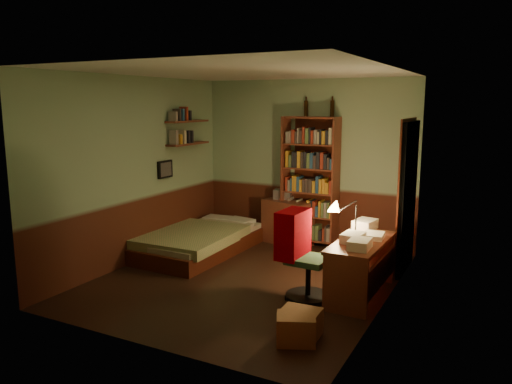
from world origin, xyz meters
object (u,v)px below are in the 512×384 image
at_px(desk, 361,268).
at_px(bookshelf, 310,182).
at_px(mini_stereo, 283,194).
at_px(cardboard_box_b, 300,323).
at_px(bed, 200,233).
at_px(desk_lamp, 356,207).
at_px(cardboard_box_a, 296,329).
at_px(dresser, 288,222).
at_px(office_chair, 308,261).

bearing_deg(desk, bookshelf, 128.56).
height_order(mini_stereo, cardboard_box_b, mini_stereo).
xyz_separation_m(bed, mini_stereo, (0.83, 1.18, 0.47)).
xyz_separation_m(desk_lamp, cardboard_box_b, (-0.08, -1.54, -0.87)).
relative_size(mini_stereo, cardboard_box_a, 0.78).
xyz_separation_m(dresser, office_chair, (1.15, -2.02, 0.10)).
bearing_deg(bookshelf, cardboard_box_a, -64.60).
distance_m(desk, cardboard_box_a, 1.45).
distance_m(bookshelf, office_chair, 2.33).
relative_size(office_chair, cardboard_box_b, 2.42).
bearing_deg(desk_lamp, dresser, 153.46).
relative_size(dresser, desk_lamp, 1.19).
bearing_deg(mini_stereo, bed, -138.93).
relative_size(bed, mini_stereo, 7.29).
relative_size(bed, dresser, 2.61).
distance_m(mini_stereo, cardboard_box_a, 3.61).
xyz_separation_m(mini_stereo, desk, (1.80, -1.77, -0.44)).
xyz_separation_m(desk, cardboard_box_b, (-0.23, -1.27, -0.20)).
xyz_separation_m(bed, bookshelf, (1.31, 1.14, 0.71)).
distance_m(dresser, desk, 2.33).
xyz_separation_m(bookshelf, desk_lamp, (1.16, -1.46, -0.01)).
xyz_separation_m(dresser, bookshelf, (0.33, 0.09, 0.66)).
relative_size(desk, cardboard_box_b, 3.34).
height_order(desk_lamp, cardboard_box_a, desk_lamp).
height_order(dresser, office_chair, office_chair).
bearing_deg(cardboard_box_a, desk_lamp, 87.80).
xyz_separation_m(bed, desk_lamp, (2.48, -0.33, 0.70)).
height_order(mini_stereo, office_chair, office_chair).
bearing_deg(desk, desk_lamp, 120.86).
bearing_deg(office_chair, cardboard_box_b, -70.27).
bearing_deg(bookshelf, office_chair, -62.76).
height_order(desk, office_chair, office_chair).
bearing_deg(desk_lamp, office_chair, -102.64).
bearing_deg(bed, desk, -11.23).
height_order(bookshelf, cardboard_box_a, bookshelf).
distance_m(desk_lamp, cardboard_box_b, 1.77).
height_order(dresser, mini_stereo, mini_stereo).
bearing_deg(desk_lamp, desk, -44.40).
distance_m(bed, desk, 2.70).
bearing_deg(dresser, bookshelf, 29.08).
bearing_deg(cardboard_box_a, cardboard_box_b, 95.39).
relative_size(bed, desk_lamp, 3.09).
xyz_separation_m(dresser, cardboard_box_b, (1.42, -2.92, -0.22)).
relative_size(desk_lamp, cardboard_box_a, 1.84).
bearing_deg(desk, dresser, 136.37).
distance_m(bed, dresser, 1.44).
height_order(office_chair, cardboard_box_a, office_chair).
height_order(desk_lamp, office_chair, desk_lamp).
height_order(mini_stereo, desk_lamp, desk_lamp).
height_order(bed, office_chair, office_chair).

